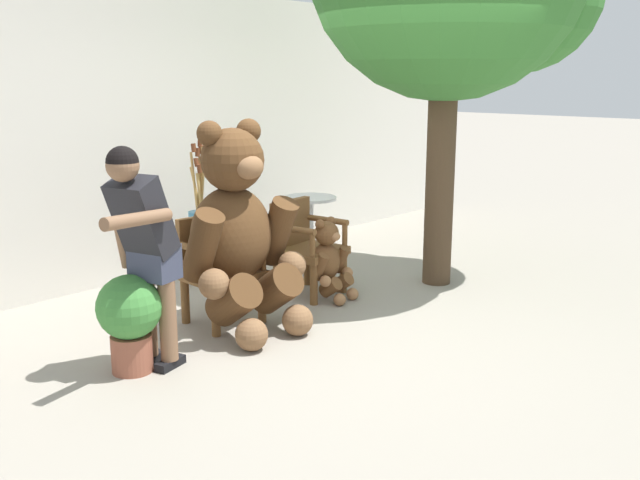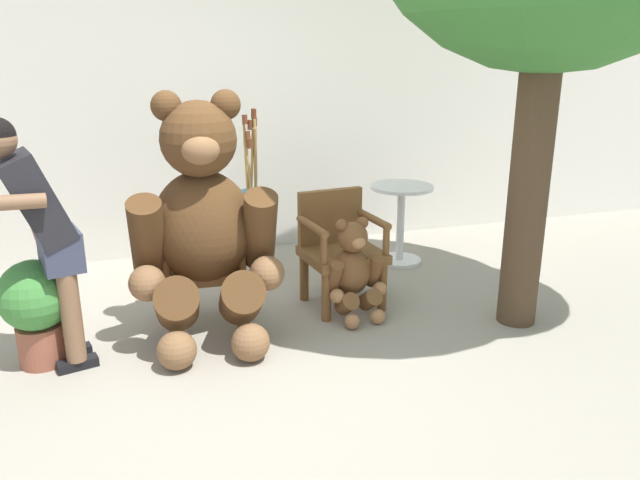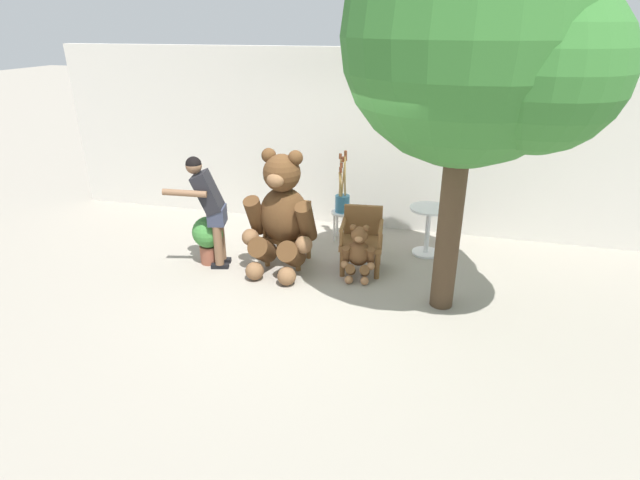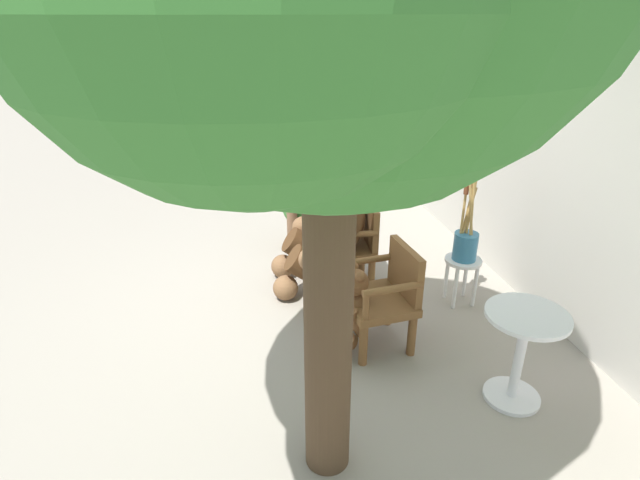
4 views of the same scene
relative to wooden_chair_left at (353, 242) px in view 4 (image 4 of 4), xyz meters
The scene contains 11 objects.
ground_plane 1.02m from the wooden_chair_left, 55.45° to the right, with size 60.00×60.00×0.00m, color gray.
back_wall 1.97m from the wooden_chair_left, 72.65° to the left, with size 10.00×0.16×2.80m, color beige.
wooden_chair_left is the anchor object (origin of this frame).
wooden_chair_right 1.03m from the wooden_chair_left, ahead, with size 0.61×0.58×0.86m.
teddy_bear_large 0.44m from the wooden_chair_left, 92.26° to the right, with size 0.99×0.96×1.65m.
teddy_bear_small 1.08m from the wooden_chair_left, 15.14° to the right, with size 0.45×0.44×0.74m.
person_visitor 1.16m from the wooden_chair_left, 156.26° to the right, with size 0.72×0.60×1.55m.
white_stool 1.08m from the wooden_chair_left, 58.60° to the left, with size 0.34×0.34×0.46m.
brush_bucket 1.09m from the wooden_chair_left, 58.58° to the left, with size 0.22×0.22×0.95m.
round_side_table 2.00m from the wooden_chair_left, 20.79° to the left, with size 0.56×0.56×0.72m.
potted_plant 1.13m from the wooden_chair_left, 161.79° to the right, with size 0.44×0.44×0.68m.
Camera 4 is at (3.85, -0.46, 2.55)m, focal length 28.00 mm.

